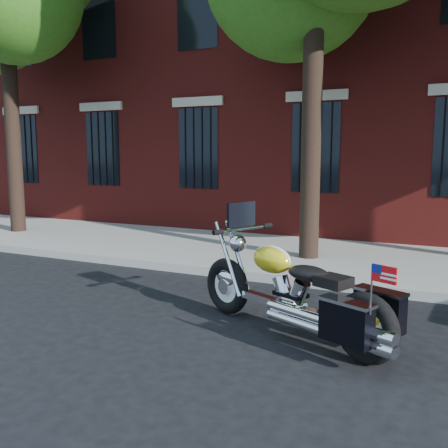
% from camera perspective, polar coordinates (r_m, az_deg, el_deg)
% --- Properties ---
extents(ground, '(120.00, 120.00, 0.00)m').
position_cam_1_polar(ground, '(7.11, -0.87, -8.98)').
color(ground, black).
rests_on(ground, ground).
extents(curb, '(40.00, 0.16, 0.15)m').
position_cam_1_polar(curb, '(8.30, 3.37, -5.94)').
color(curb, gray).
rests_on(curb, ground).
extents(sidewalk, '(40.00, 3.60, 0.15)m').
position_cam_1_polar(sidewalk, '(10.03, 7.42, -3.54)').
color(sidewalk, gray).
rests_on(sidewalk, ground).
extents(building, '(26.00, 10.08, 12.00)m').
position_cam_1_polar(building, '(16.89, 15.52, 21.22)').
color(building, maroon).
rests_on(building, ground).
extents(motorcycle, '(2.65, 1.63, 1.49)m').
position_cam_1_polar(motorcycle, '(5.69, 8.32, -8.16)').
color(motorcycle, black).
rests_on(motorcycle, ground).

